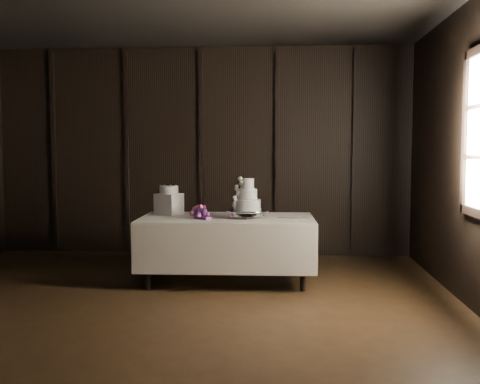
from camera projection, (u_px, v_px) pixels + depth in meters
name	position (u px, v px, depth m)	size (l,w,h in m)	color
room	(140.00, 154.00, 4.67)	(6.08, 7.08, 3.08)	black
display_table	(227.00, 246.00, 6.48)	(2.02, 1.10, 0.76)	white
cake_stand	(247.00, 214.00, 6.37)	(0.48, 0.48, 0.09)	silver
wedding_cake	(245.00, 198.00, 6.34)	(0.35, 0.30, 0.36)	white
bouquet	(200.00, 213.00, 6.35)	(0.28, 0.38, 0.18)	#C45082
box_pedestal	(169.00, 204.00, 6.70)	(0.26, 0.26, 0.25)	white
small_cake	(169.00, 190.00, 6.68)	(0.22, 0.22, 0.09)	white
cake_knife	(289.00, 218.00, 6.31)	(0.37, 0.02, 0.01)	silver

